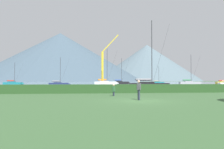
# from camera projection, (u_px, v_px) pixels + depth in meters

# --- Properties ---
(ground_plane) EXTENTS (1000.00, 1000.00, 0.00)m
(ground_plane) POSITION_uv_depth(u_px,v_px,m) (140.00, 101.00, 17.43)
(ground_plane) COLOR #385B33
(harbor_water) EXTENTS (320.00, 246.00, 0.00)m
(harbor_water) POSITION_uv_depth(u_px,v_px,m) (92.00, 83.00, 153.38)
(harbor_water) COLOR gray
(harbor_water) RESTS_ON ground_plane
(hedge_line) EXTENTS (80.00, 1.20, 1.12)m
(hedge_line) POSITION_uv_depth(u_px,v_px,m) (119.00, 89.00, 28.36)
(hedge_line) COLOR #284C23
(hedge_line) RESTS_ON ground_plane
(sailboat_slip_0) EXTENTS (7.27, 2.51, 8.02)m
(sailboat_slip_0) POSITION_uv_depth(u_px,v_px,m) (13.00, 83.00, 77.07)
(sailboat_slip_0) COLOR #19707A
(sailboat_slip_0) RESTS_ON harbor_water
(sailboat_slip_1) EXTENTS (8.23, 2.63, 11.40)m
(sailboat_slip_1) POSITION_uv_depth(u_px,v_px,m) (120.00, 83.00, 94.77)
(sailboat_slip_1) COLOR black
(sailboat_slip_1) RESTS_ON harbor_water
(sailboat_slip_3) EXTENTS (6.63, 2.02, 8.71)m
(sailboat_slip_3) POSITION_uv_depth(u_px,v_px,m) (59.00, 84.00, 66.64)
(sailboat_slip_3) COLOR navy
(sailboat_slip_3) RESTS_ON harbor_water
(sailboat_slip_5) EXTENTS (8.41, 3.60, 11.00)m
(sailboat_slip_5) POSITION_uv_depth(u_px,v_px,m) (190.00, 83.00, 78.83)
(sailboat_slip_5) COLOR #9E9EA3
(sailboat_slip_5) RESTS_ON harbor_water
(sailboat_slip_8) EXTENTS (6.51, 2.04, 8.29)m
(sailboat_slip_8) POSITION_uv_depth(u_px,v_px,m) (158.00, 83.00, 103.81)
(sailboat_slip_8) COLOR #19707A
(sailboat_slip_8) RESTS_ON harbor_water
(sailboat_slip_9) EXTENTS (8.51, 3.25, 13.02)m
(sailboat_slip_9) POSITION_uv_depth(u_px,v_px,m) (149.00, 85.00, 40.93)
(sailboat_slip_9) COLOR black
(sailboat_slip_9) RESTS_ON harbor_water
(sailboat_slip_10) EXTENTS (8.88, 2.68, 12.88)m
(sailboat_slip_10) POSITION_uv_depth(u_px,v_px,m) (106.00, 83.00, 76.72)
(sailboat_slip_10) COLOR white
(sailboat_slip_10) RESTS_ON harbor_water
(sailboat_slip_12) EXTENTS (7.69, 3.21, 9.13)m
(sailboat_slip_12) POSITION_uv_depth(u_px,v_px,m) (224.00, 83.00, 92.50)
(sailboat_slip_12) COLOR gold
(sailboat_slip_12) RESTS_ON harbor_water
(person_seated_viewer) EXTENTS (0.36, 0.56, 1.25)m
(person_seated_viewer) POSITION_uv_depth(u_px,v_px,m) (114.00, 89.00, 22.89)
(person_seated_viewer) COLOR #2D3347
(person_seated_viewer) RESTS_ON ground_plane
(person_standing_walker) EXTENTS (0.36, 0.57, 1.65)m
(person_standing_walker) POSITION_uv_depth(u_px,v_px,m) (139.00, 88.00, 18.05)
(person_standing_walker) COLOR #2D3347
(person_standing_walker) RESTS_ON ground_plane
(dock_crane) EXTENTS (7.27, 2.00, 19.49)m
(dock_crane) POSITION_uv_depth(u_px,v_px,m) (103.00, 69.00, 83.57)
(dock_crane) COLOR #333338
(dock_crane) RESTS_ON ground_plane
(distant_hill_west_ridge) EXTENTS (216.60, 216.60, 75.08)m
(distant_hill_west_ridge) POSITION_uv_depth(u_px,v_px,m) (147.00, 63.00, 447.92)
(distant_hill_west_ridge) COLOR slate
(distant_hill_west_ridge) RESTS_ON ground_plane
(distant_hill_central_peak) EXTENTS (274.67, 274.67, 80.59)m
(distant_hill_central_peak) POSITION_uv_depth(u_px,v_px,m) (60.00, 57.00, 362.24)
(distant_hill_central_peak) COLOR #425666
(distant_hill_central_peak) RESTS_ON ground_plane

